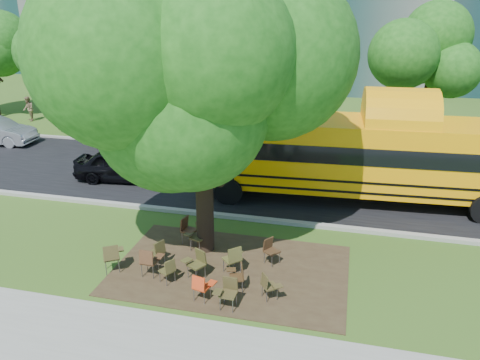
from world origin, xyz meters
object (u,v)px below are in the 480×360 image
(school_bus, at_px, (390,157))
(chair_10, at_px, (188,228))
(chair_0, at_px, (112,255))
(chair_9, at_px, (199,234))
(main_tree, at_px, (201,84))
(chair_12, at_px, (270,249))
(chair_11, at_px, (234,257))
(chair_4, at_px, (202,285))
(black_car, at_px, (123,165))
(chair_5, at_px, (228,290))
(chair_6, at_px, (238,274))
(pedestrian_b, at_px, (28,109))
(chair_3, at_px, (197,261))
(chair_8, at_px, (158,250))
(chair_7, at_px, (269,284))
(bg_car_red, at_px, (138,137))
(chair_2, at_px, (169,269))
(chair_1, at_px, (149,260))

(school_bus, distance_m, chair_10, 8.55)
(chair_0, relative_size, chair_9, 1.03)
(main_tree, distance_m, chair_12, 5.40)
(chair_11, bearing_deg, chair_12, -1.72)
(chair_4, distance_m, black_car, 10.12)
(chair_5, relative_size, chair_6, 1.06)
(chair_10, distance_m, pedestrian_b, 21.22)
(chair_3, xyz_separation_m, chair_5, (1.25, -1.17, -0.01))
(main_tree, distance_m, chair_11, 5.15)
(chair_10, bearing_deg, chair_6, 57.99)
(chair_8, height_order, black_car, black_car)
(chair_8, bearing_deg, chair_7, -81.84)
(school_bus, xyz_separation_m, chair_11, (-4.66, -6.71, -1.34))
(chair_7, height_order, bg_car_red, bg_car_red)
(chair_11, distance_m, bg_car_red, 13.49)
(chair_2, height_order, chair_9, chair_9)
(chair_10, bearing_deg, pedestrian_b, -117.88)
(chair_10, bearing_deg, chair_5, 48.13)
(chair_0, relative_size, chair_11, 1.01)
(chair_1, xyz_separation_m, chair_7, (3.61, -0.32, -0.08))
(chair_4, xyz_separation_m, black_car, (-6.28, 7.93, 0.21))
(chair_4, relative_size, chair_7, 1.04)
(chair_1, xyz_separation_m, chair_11, (2.38, 0.70, 0.01))
(chair_4, bearing_deg, bg_car_red, 135.33)
(chair_3, xyz_separation_m, chair_9, (-0.48, 1.60, 0.02))
(chair_12, height_order, bg_car_red, bg_car_red)
(chair_6, bearing_deg, chair_11, 6.15)
(chair_4, xyz_separation_m, pedestrian_b, (-17.67, 16.70, 0.32))
(chair_6, bearing_deg, black_car, 28.17)
(chair_0, distance_m, chair_11, 3.63)
(chair_9, distance_m, pedestrian_b, 21.80)
(chair_7, relative_size, chair_11, 0.84)
(chair_2, distance_m, chair_8, 1.07)
(chair_5, xyz_separation_m, pedestrian_b, (-18.43, 16.78, 0.29))
(chair_1, relative_size, chair_8, 1.07)
(chair_9, height_order, chair_11, chair_11)
(chair_5, distance_m, bg_car_red, 14.95)
(black_car, bearing_deg, chair_9, -140.67)
(chair_0, relative_size, chair_5, 1.09)
(pedestrian_b, bearing_deg, chair_8, 3.71)
(chair_4, xyz_separation_m, chair_10, (-1.46, 2.99, 0.07))
(chair_6, height_order, black_car, black_car)
(chair_1, xyz_separation_m, chair_5, (2.63, -0.90, -0.03))
(chair_6, height_order, chair_9, chair_9)
(chair_8, distance_m, chair_9, 1.53)
(chair_10, height_order, chair_12, chair_10)
(chair_2, distance_m, bg_car_red, 13.33)
(black_car, bearing_deg, chair_7, -138.79)
(chair_9, bearing_deg, chair_0, 62.71)
(chair_5, height_order, chair_7, chair_5)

